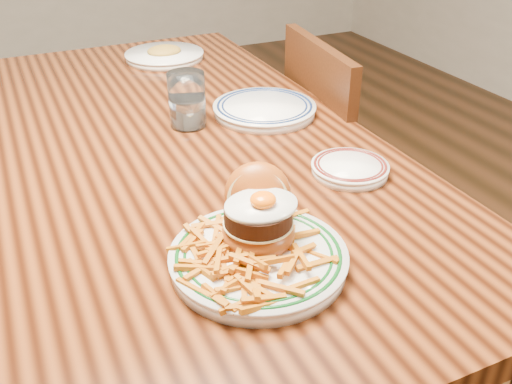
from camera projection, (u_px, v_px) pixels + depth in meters
name	position (u px, v px, depth m)	size (l,w,h in m)	color
floor	(193.00, 373.00, 1.66)	(6.00, 6.00, 0.00)	black
table	(177.00, 174.00, 1.32)	(0.85, 1.60, 0.75)	black
chair_right	(348.00, 176.00, 1.70)	(0.46, 0.46, 0.89)	#3F1E0D
main_plate	(258.00, 241.00, 0.88)	(0.28, 0.29, 0.13)	white
side_plate	(350.00, 168.00, 1.13)	(0.15, 0.15, 0.02)	white
rear_plate	(264.00, 108.00, 1.40)	(0.25, 0.25, 0.03)	white
water_glass	(187.00, 103.00, 1.32)	(0.09, 0.09, 0.13)	white
far_plate	(164.00, 55.00, 1.78)	(0.24, 0.24, 0.04)	white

